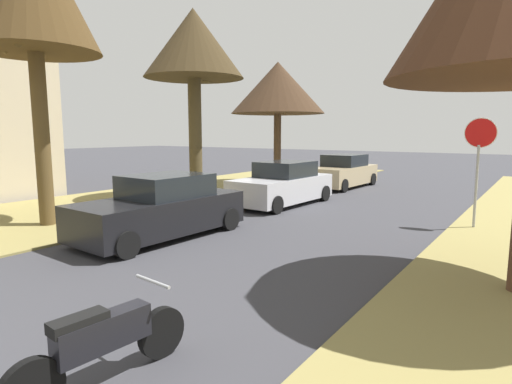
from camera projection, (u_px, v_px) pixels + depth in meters
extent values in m
cylinder|color=#9EA0A5|center=(476.00, 187.00, 11.24)|extent=(0.07, 0.22, 2.25)
cylinder|color=white|center=(481.00, 133.00, 11.11)|extent=(0.81, 0.10, 0.80)
cylinder|color=red|center=(481.00, 133.00, 11.11)|extent=(0.76, 0.11, 0.76)
cylinder|color=brown|center=(42.00, 141.00, 11.46)|extent=(0.41, 0.41, 4.70)
cylinder|color=brown|center=(5.00, 19.00, 10.50)|extent=(1.54, 0.30, 1.53)
cylinder|color=brown|center=(25.00, 28.00, 11.43)|extent=(0.35, 1.36, 1.54)
cylinder|color=#463B24|center=(195.00, 139.00, 16.43)|extent=(0.51, 0.51, 4.66)
cone|color=#382C19|center=(193.00, 43.00, 15.92)|extent=(3.85, 3.85, 2.60)
cylinder|color=#463B24|center=(201.00, 62.00, 16.36)|extent=(1.06, 0.27, 1.47)
cylinder|color=#463B24|center=(208.00, 63.00, 16.18)|extent=(1.16, 0.98, 1.33)
cylinder|color=#493626|center=(277.00, 149.00, 20.97)|extent=(0.37, 0.37, 3.51)
cone|color=#3A281A|center=(278.00, 88.00, 20.54)|extent=(4.65, 4.65, 2.51)
cylinder|color=#493626|center=(274.00, 102.00, 20.05)|extent=(1.38, 0.52, 1.14)
cylinder|color=#493626|center=(275.00, 102.00, 21.06)|extent=(0.80, 0.85, 1.29)
cube|color=black|center=(160.00, 214.00, 10.47)|extent=(1.99, 4.47, 0.85)
cube|color=black|center=(166.00, 185.00, 10.55)|extent=(1.68, 2.08, 0.56)
cylinder|color=black|center=(126.00, 245.00, 8.69)|extent=(0.22, 0.61, 0.60)
cylinder|color=black|center=(81.00, 233.00, 9.73)|extent=(0.22, 0.61, 0.60)
cylinder|color=black|center=(230.00, 219.00, 11.29)|extent=(0.22, 0.61, 0.60)
cylinder|color=black|center=(185.00, 212.00, 12.34)|extent=(0.22, 0.61, 0.60)
cube|color=#BCBCC1|center=(282.00, 189.00, 15.28)|extent=(1.99, 4.47, 0.85)
cube|color=black|center=(286.00, 169.00, 15.36)|extent=(1.68, 2.08, 0.56)
cylinder|color=black|center=(276.00, 205.00, 13.50)|extent=(0.22, 0.61, 0.60)
cylinder|color=black|center=(235.00, 200.00, 14.54)|extent=(0.22, 0.61, 0.60)
cylinder|color=black|center=(324.00, 193.00, 16.10)|extent=(0.22, 0.61, 0.60)
cylinder|color=black|center=(287.00, 190.00, 17.15)|extent=(0.22, 0.61, 0.60)
cube|color=tan|center=(342.00, 175.00, 20.20)|extent=(1.99, 4.47, 0.85)
cube|color=black|center=(345.00, 160.00, 20.28)|extent=(1.68, 2.08, 0.56)
cylinder|color=black|center=(344.00, 186.00, 18.42)|extent=(0.22, 0.61, 0.60)
cylinder|color=black|center=(309.00, 183.00, 19.46)|extent=(0.22, 0.61, 0.60)
cylinder|color=black|center=(372.00, 179.00, 21.02)|extent=(0.22, 0.61, 0.60)
cylinder|color=black|center=(341.00, 177.00, 22.07)|extent=(0.22, 0.61, 0.60)
cylinder|color=black|center=(162.00, 332.00, 4.88)|extent=(0.15, 0.61, 0.60)
cube|color=black|center=(103.00, 332.00, 4.29)|extent=(0.33, 1.03, 0.36)
cube|color=black|center=(79.00, 322.00, 4.07)|extent=(0.27, 0.58, 0.12)
cylinder|color=#9EA0A5|center=(153.00, 281.00, 4.71)|extent=(0.60, 0.09, 0.04)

